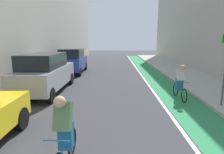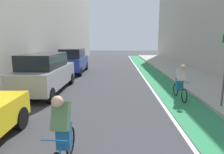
# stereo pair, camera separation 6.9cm
# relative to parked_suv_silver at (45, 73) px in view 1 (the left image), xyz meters

# --- Properties ---
(ground_plane) EXTENTS (78.74, 78.74, 0.00)m
(ground_plane) POSITION_rel_parked_suv_silver_xyz_m (3.08, 4.83, -1.02)
(ground_plane) COLOR #38383D
(bike_lane_paint) EXTENTS (1.60, 35.79, 0.00)m
(bike_lane_paint) POSITION_rel_parked_suv_silver_xyz_m (6.42, 6.83, -1.02)
(bike_lane_paint) COLOR #2D8451
(bike_lane_paint) RESTS_ON ground
(lane_divider_stripe) EXTENTS (0.12, 35.79, 0.00)m
(lane_divider_stripe) POSITION_rel_parked_suv_silver_xyz_m (5.52, 6.83, -1.02)
(lane_divider_stripe) COLOR white
(lane_divider_stripe) RESTS_ON ground
(sidewalk_right) EXTENTS (3.39, 35.79, 0.14)m
(sidewalk_right) POSITION_rel_parked_suv_silver_xyz_m (8.91, 6.83, -0.95)
(sidewalk_right) COLOR #A8A59E
(sidewalk_right) RESTS_ON ground
(building_facade_left) EXTENTS (3.00, 35.79, 11.02)m
(building_facade_left) POSITION_rel_parked_suv_silver_xyz_m (-2.85, 6.83, 4.49)
(building_facade_left) COLOR #B2ADA3
(building_facade_left) RESTS_ON ground
(parked_suv_silver) EXTENTS (1.88, 4.78, 1.98)m
(parked_suv_silver) POSITION_rel_parked_suv_silver_xyz_m (0.00, 0.00, 0.00)
(parked_suv_silver) COLOR #9EA0A8
(parked_suv_silver) RESTS_ON ground
(parked_suv_blue) EXTENTS (1.93, 4.37, 1.98)m
(parked_suv_blue) POSITION_rel_parked_suv_silver_xyz_m (0.00, 6.11, -0.00)
(parked_suv_blue) COLOR navy
(parked_suv_blue) RESTS_ON ground
(cyclist_lead) EXTENTS (0.48, 1.70, 1.61)m
(cyclist_lead) POSITION_rel_parked_suv_silver_xyz_m (2.56, -5.99, -0.21)
(cyclist_lead) COLOR black
(cyclist_lead) RESTS_ON ground
(cyclist_mid) EXTENTS (0.48, 1.65, 1.58)m
(cyclist_mid) POSITION_rel_parked_suv_silver_xyz_m (6.45, -1.02, -0.21)
(cyclist_mid) COLOR black
(cyclist_mid) RESTS_ON ground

